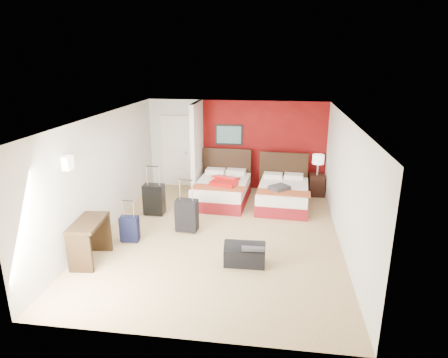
% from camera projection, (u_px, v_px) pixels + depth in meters
% --- Properties ---
extents(ground, '(6.50, 6.50, 0.00)m').
position_uv_depth(ground, '(219.00, 235.00, 8.29)').
color(ground, tan).
rests_on(ground, ground).
extents(room_walls, '(5.02, 6.52, 2.50)m').
position_uv_depth(room_walls, '(171.00, 159.00, 9.44)').
color(room_walls, silver).
rests_on(room_walls, ground).
extents(red_accent_panel, '(3.50, 0.04, 2.50)m').
position_uv_depth(red_accent_panel, '(263.00, 146.00, 10.87)').
color(red_accent_panel, maroon).
rests_on(red_accent_panel, ground).
extents(partition_wall, '(0.12, 1.20, 2.50)m').
position_uv_depth(partition_wall, '(197.00, 149.00, 10.51)').
color(partition_wall, silver).
rests_on(partition_wall, ground).
extents(entry_door, '(0.82, 0.06, 2.05)m').
position_uv_depth(entry_door, '(176.00, 151.00, 11.24)').
color(entry_door, silver).
rests_on(entry_door, ground).
extents(bed_left, '(1.40, 1.92, 0.55)m').
position_uv_depth(bed_left, '(222.00, 192.00, 10.12)').
color(bed_left, white).
rests_on(bed_left, ground).
extents(bed_right, '(1.34, 1.84, 0.53)m').
position_uv_depth(bed_right, '(283.00, 196.00, 9.81)').
color(bed_right, silver).
rests_on(bed_right, ground).
extents(red_suitcase_open, '(0.86, 1.02, 0.11)m').
position_uv_depth(red_suitcase_open, '(225.00, 181.00, 9.91)').
color(red_suitcase_open, red).
rests_on(red_suitcase_open, bed_left).
extents(jacket_bundle, '(0.57, 0.56, 0.11)m').
position_uv_depth(jacket_bundle, '(279.00, 188.00, 9.44)').
color(jacket_bundle, '#3C3C42').
rests_on(jacket_bundle, bed_right).
extents(nightstand, '(0.43, 0.43, 0.58)m').
position_uv_depth(nightstand, '(316.00, 185.00, 10.60)').
color(nightstand, black).
rests_on(nightstand, ground).
extents(table_lamp, '(0.35, 0.35, 0.55)m').
position_uv_depth(table_lamp, '(318.00, 165.00, 10.43)').
color(table_lamp, silver).
rests_on(table_lamp, nightstand).
extents(suitcase_black, '(0.48, 0.30, 0.72)m').
position_uv_depth(suitcase_black, '(154.00, 200.00, 9.26)').
color(suitcase_black, black).
rests_on(suitcase_black, ground).
extents(suitcase_charcoal, '(0.48, 0.32, 0.68)m').
position_uv_depth(suitcase_charcoal, '(187.00, 216.00, 8.37)').
color(suitcase_charcoal, black).
rests_on(suitcase_charcoal, ground).
extents(suitcase_navy, '(0.39, 0.26, 0.51)m').
position_uv_depth(suitcase_navy, '(130.00, 230.00, 7.92)').
color(suitcase_navy, black).
rests_on(suitcase_navy, ground).
extents(duffel_bag, '(0.75, 0.41, 0.38)m').
position_uv_depth(duffel_bag, '(245.00, 255.00, 7.06)').
color(duffel_bag, black).
rests_on(duffel_bag, ground).
extents(jacket_draped, '(0.43, 0.37, 0.05)m').
position_uv_depth(jacket_draped, '(253.00, 246.00, 6.93)').
color(jacket_draped, '#39383E').
rests_on(jacket_draped, duffel_bag).
extents(desk, '(0.57, 1.00, 0.80)m').
position_uv_depth(desk, '(90.00, 241.00, 7.11)').
color(desk, black).
rests_on(desk, ground).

